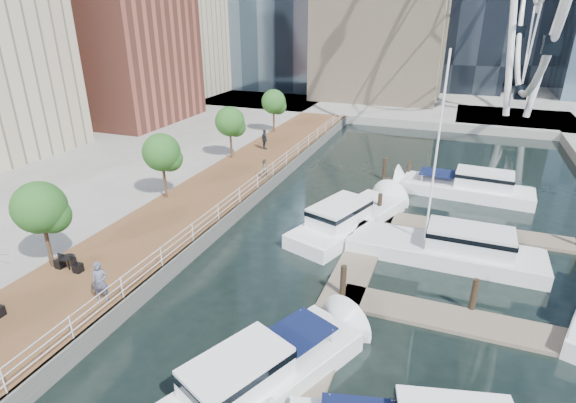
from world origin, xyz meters
The scene contains 13 objects.
ground centered at (0.00, 0.00, 0.00)m, with size 520.00×520.00×0.00m, color black.
boardwalk centered at (-9.00, 15.00, 0.50)m, with size 6.00×60.00×1.00m, color brown.
seawall centered at (-6.00, 15.00, 0.50)m, with size 0.25×60.00×1.00m, color #595954.
land_far centered at (0.00, 102.00, 0.50)m, with size 200.00×114.00×1.00m, color gray.
pier centered at (14.00, 52.00, 0.50)m, with size 14.00×12.00×1.00m, color gray.
railing centered at (-6.10, 15.00, 1.52)m, with size 0.10×60.00×1.05m, color white, non-canonical shape.
floating_docks centered at (7.97, 9.98, 0.49)m, with size 16.00×34.00×2.60m.
midrise_condos centered at (-33.57, 26.82, 13.42)m, with size 19.00×67.00×28.00m.
street_trees centered at (-11.40, 14.00, 4.29)m, with size 2.60×42.60×4.60m.
pedestrian_near centered at (-6.81, 2.51, 1.99)m, with size 0.72×0.47×1.97m, color #4E5168.
pedestrian_mid centered at (-6.58, 20.18, 1.79)m, with size 0.76×0.59×1.57m, color #7F6958.
pedestrian_far centered at (-9.69, 27.56, 1.97)m, with size 1.14×0.47×1.94m, color #31353D.
moored_yachts centered at (7.88, 12.25, 0.00)m, with size 21.48×34.68×11.50m.
Camera 1 is at (7.11, -10.48, 13.12)m, focal length 28.00 mm.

